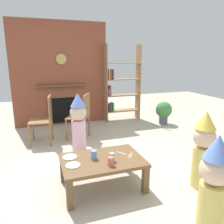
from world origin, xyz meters
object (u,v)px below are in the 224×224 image
object	(u,v)px
bookshelf	(120,86)
child_by_the_chairs	(78,121)
coffee_table	(102,163)
dining_chair_middle	(82,114)
paper_cup_center	(111,161)
child_in_pink	(203,148)
paper_plate_rear	(70,157)
paper_cup_near_left	(94,155)
dining_chair_left	(45,117)
paper_plate_front	(73,165)
birthday_cake_slice	(132,154)
child_with_cone_hat	(214,185)
paper_cup_near_right	(112,157)
potted_plant_tall	(164,111)

from	to	relation	value
bookshelf	child_by_the_chairs	world-z (taller)	bookshelf
coffee_table	child_by_the_chairs	bearing A→B (deg)	92.59
dining_chair_middle	paper_cup_center	bearing A→B (deg)	115.33
child_in_pink	dining_chair_middle	xyz separation A→B (m)	(-1.04, 2.15, -0.00)
paper_cup_center	dining_chair_middle	bearing A→B (deg)	87.71
bookshelf	paper_plate_rear	size ratio (longest dim) A/B	10.88
child_by_the_chairs	dining_chair_middle	world-z (taller)	child_by_the_chairs
paper_cup_near_left	dining_chair_left	xyz separation A→B (m)	(-0.48, 1.71, 0.08)
paper_plate_front	child_by_the_chairs	distance (m)	1.32
bookshelf	child_by_the_chairs	xyz separation A→B (m)	(-1.36, -1.57, -0.35)
birthday_cake_slice	child_with_cone_hat	xyz separation A→B (m)	(0.32, -0.99, 0.09)
paper_cup_near_right	birthday_cake_slice	size ratio (longest dim) A/B	1.03
paper_cup_near_left	paper_cup_near_right	distance (m)	0.23
birthday_cake_slice	dining_chair_middle	world-z (taller)	dining_chair_middle
paper_cup_near_left	paper_plate_front	xyz separation A→B (m)	(-0.27, -0.09, -0.05)
potted_plant_tall	paper_cup_center	bearing A→B (deg)	-133.03
paper_plate_front	dining_chair_middle	size ratio (longest dim) A/B	0.19
paper_cup_near_left	dining_chair_left	bearing A→B (deg)	105.56
paper_plate_rear	child_with_cone_hat	xyz separation A→B (m)	(1.06, -1.21, 0.12)
bookshelf	dining_chair_left	world-z (taller)	bookshelf
paper_cup_center	child_by_the_chairs	bearing A→B (deg)	94.02
dining_chair_middle	paper_cup_near_right	bearing A→B (deg)	116.69
bookshelf	child_by_the_chairs	distance (m)	2.11
coffee_table	paper_cup_near_right	bearing A→B (deg)	-45.88
potted_plant_tall	paper_cup_near_right	bearing A→B (deg)	-133.63
paper_cup_near_left	paper_plate_front	size ratio (longest dim) A/B	0.64
paper_cup_near_left	potted_plant_tall	size ratio (longest dim) A/B	0.20
paper_cup_near_right	paper_plate_front	distance (m)	0.46
child_with_cone_hat	child_by_the_chairs	distance (m)	2.38
paper_plate_front	child_by_the_chairs	size ratio (longest dim) A/B	0.17
child_with_cone_hat	dining_chair_middle	distance (m)	2.87
paper_cup_near_left	paper_cup_center	bearing A→B (deg)	-58.39
bookshelf	birthday_cake_slice	world-z (taller)	bookshelf
paper_cup_center	dining_chair_left	xyz separation A→B (m)	(-0.62, 1.94, 0.08)
bookshelf	paper_cup_center	xyz separation A→B (m)	(-1.26, -2.98, -0.45)
coffee_table	paper_cup_near_left	distance (m)	0.15
paper_cup_near_right	child_by_the_chairs	xyz separation A→B (m)	(-0.15, 1.31, 0.10)
bookshelf	paper_plate_front	distance (m)	3.34
dining_chair_left	potted_plant_tall	bearing A→B (deg)	-163.73
child_in_pink	birthday_cake_slice	bearing A→B (deg)	-3.96
paper_cup_center	potted_plant_tall	world-z (taller)	potted_plant_tall
dining_chair_left	paper_cup_near_right	bearing A→B (deg)	118.66
paper_cup_near_left	child_with_cone_hat	distance (m)	1.34
dining_chair_middle	paper_plate_front	bearing A→B (deg)	102.70
birthday_cake_slice	potted_plant_tall	xyz separation A→B (m)	(1.82, 2.17, -0.09)
child_in_pink	dining_chair_left	world-z (taller)	child_in_pink
child_in_pink	paper_plate_front	bearing A→B (deg)	6.23
potted_plant_tall	paper_plate_front	bearing A→B (deg)	-139.71
child_with_cone_hat	dining_chair_middle	world-z (taller)	child_with_cone_hat
coffee_table	potted_plant_tall	bearing A→B (deg)	43.88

